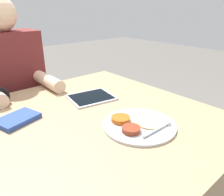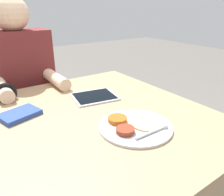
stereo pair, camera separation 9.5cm
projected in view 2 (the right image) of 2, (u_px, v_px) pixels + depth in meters
name	position (u px, v px, depth m)	size (l,w,h in m)	color
dining_table	(86.00, 186.00, 1.05)	(1.06, 1.03, 0.74)	#9E7F5B
thali_tray	(135.00, 126.00, 0.83)	(0.28, 0.28, 0.03)	#B7BABF
red_notebook	(20.00, 115.00, 0.92)	(0.18, 0.15, 0.02)	silver
tablet_device	(95.00, 97.00, 1.11)	(0.24, 0.21, 0.01)	#B7B7BC
person_diner	(25.00, 102.00, 1.45)	(0.39, 0.48, 1.24)	black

